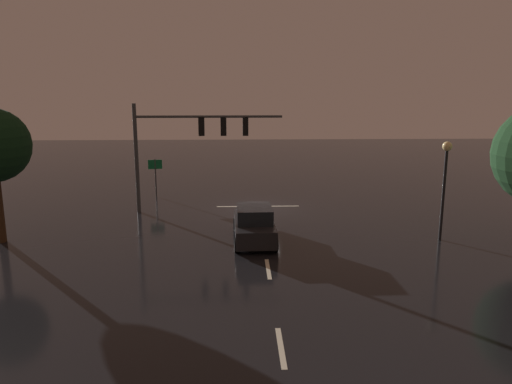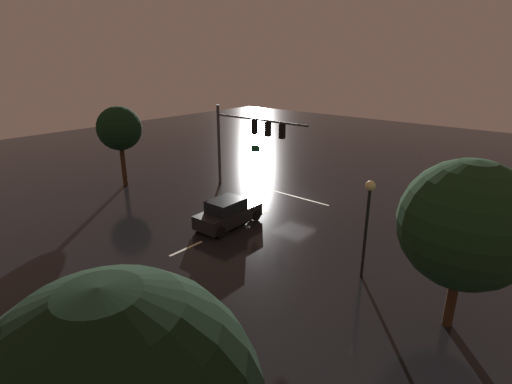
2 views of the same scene
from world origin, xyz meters
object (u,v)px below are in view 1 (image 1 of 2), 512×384
object	(u,v)px
car_approaching	(254,225)
street_lamp_left_kerb	(445,171)
route_sign	(155,170)

from	to	relation	value
car_approaching	street_lamp_left_kerb	size ratio (longest dim) A/B	0.94
street_lamp_left_kerb	route_sign	size ratio (longest dim) A/B	1.85
car_approaching	street_lamp_left_kerb	xyz separation A→B (m)	(-8.80, 0.13, 2.51)
route_sign	car_approaching	bearing A→B (deg)	122.40
car_approaching	route_sign	distance (m)	11.55
street_lamp_left_kerb	route_sign	world-z (taller)	street_lamp_left_kerb
street_lamp_left_kerb	route_sign	xyz separation A→B (m)	(14.96, -9.84, -1.48)
car_approaching	route_sign	size ratio (longest dim) A/B	1.74
car_approaching	route_sign	bearing A→B (deg)	-57.60
street_lamp_left_kerb	route_sign	distance (m)	17.97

